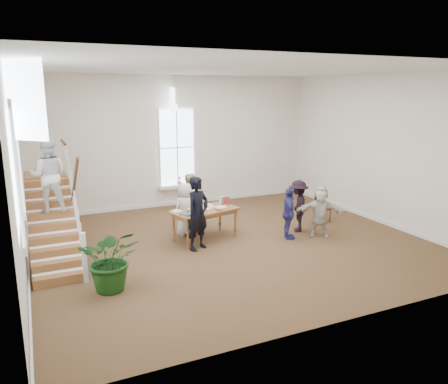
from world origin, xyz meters
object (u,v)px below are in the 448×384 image
library_table (205,213)px  person_yellow (189,201)px  elderly_woman (185,209)px  woman_cluster_b (298,206)px  floor_plant (112,259)px  police_officer (198,213)px  woman_cluster_a (289,214)px  side_chair (322,205)px  woman_cluster_c (320,211)px

library_table → person_yellow: size_ratio=1.19×
elderly_woman → person_yellow: (0.30, 0.50, 0.08)m
woman_cluster_b → floor_plant: bearing=-43.4°
police_officer → elderly_woman: 1.27m
woman_cluster_a → floor_plant: size_ratio=1.07×
floor_plant → side_chair: 7.22m
police_officer → elderly_woman: bearing=58.6°
library_table → elderly_woman: elderly_woman is taller
woman_cluster_a → side_chair: (1.88, 1.03, -0.21)m
police_officer → woman_cluster_b: bearing=-23.3°
library_table → police_officer: (-0.44, -0.64, 0.19)m
elderly_woman → side_chair: elderly_woman is taller
person_yellow → floor_plant: person_yellow is taller
police_officer → elderly_woman: size_ratio=1.27×
police_officer → woman_cluster_a: (2.54, -0.26, -0.23)m
woman_cluster_a → police_officer: bearing=105.5°
woman_cluster_c → woman_cluster_a: bearing=-161.8°
police_officer → floor_plant: bearing=-175.3°
police_officer → side_chair: (4.42, 0.77, -0.45)m
woman_cluster_a → woman_cluster_c: (0.90, -0.20, 0.01)m
police_officer → woman_cluster_c: 3.48m
woman_cluster_a → woman_cluster_c: 0.92m
library_table → police_officer: size_ratio=1.03×
floor_plant → side_chair: floor_plant is taller
police_officer → woman_cluster_b: (3.14, 0.19, -0.20)m
elderly_woman → floor_plant: elderly_woman is taller
person_yellow → side_chair: 4.15m
library_table → person_yellow: bearing=77.6°
person_yellow → woman_cluster_b: bearing=121.1°
elderly_woman → woman_cluster_c: elderly_woman is taller
library_table → person_yellow: person_yellow is taller
floor_plant → side_chair: bearing=18.3°
elderly_woman → police_officer: bearing=70.4°
person_yellow → woman_cluster_c: bearing=114.8°
library_table → woman_cluster_b: 2.73m
floor_plant → person_yellow: bearing=48.8°
person_yellow → woman_cluster_a: bearing=107.6°
police_officer → elderly_woman: police_officer is taller
person_yellow → side_chair: size_ratio=1.80×
police_officer → library_table: bearing=28.5°
elderly_woman → side_chair: (4.32, -0.48, -0.24)m
woman_cluster_a → floor_plant: woman_cluster_a is taller
elderly_woman → person_yellow: 0.59m
police_officer → side_chair: police_officer is taller
person_yellow → floor_plant: 4.31m
police_officer → woman_cluster_a: police_officer is taller
woman_cluster_a → elderly_woman: bearing=79.5°
police_officer → floor_plant: police_officer is taller
police_officer → woman_cluster_a: size_ratio=1.33×
police_officer → person_yellow: bearing=50.3°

